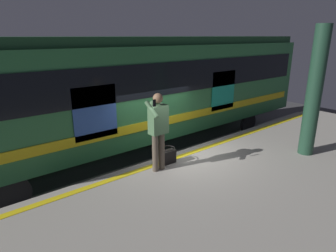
{
  "coord_description": "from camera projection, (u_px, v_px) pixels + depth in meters",
  "views": [
    {
      "loc": [
        4.64,
        5.39,
        3.93
      ],
      "look_at": [
        0.48,
        0.3,
        1.87
      ],
      "focal_mm": 30.9,
      "sensor_mm": 36.0,
      "label": 1
    }
  ],
  "objects": [
    {
      "name": "ground_plane",
      "position": [
        175.0,
        185.0,
        7.96
      ],
      "size": [
        24.76,
        24.76,
        0.0
      ],
      "primitive_type": "plane",
      "color": "#3D3D3F"
    },
    {
      "name": "handbag",
      "position": [
        168.0,
        156.0,
        6.96
      ],
      "size": [
        0.38,
        0.35,
        0.4
      ],
      "color": "black",
      "rests_on": "platform"
    },
    {
      "name": "safety_line",
      "position": [
        183.0,
        156.0,
        7.45
      ],
      "size": [
        14.74,
        0.16,
        0.01
      ],
      "primitive_type": "cube",
      "color": "yellow",
      "rests_on": "platform"
    },
    {
      "name": "station_column",
      "position": [
        314.0,
        92.0,
        7.14
      ],
      "size": [
        0.37,
        0.37,
        3.23
      ],
      "primitive_type": "cylinder",
      "color": "#1E3F2D",
      "rests_on": "platform"
    },
    {
      "name": "train_carriage",
      "position": [
        143.0,
        85.0,
        9.23
      ],
      "size": [
        13.27,
        2.75,
        3.75
      ],
      "color": "#2D723F",
      "rests_on": "ground"
    },
    {
      "name": "track_rail_far",
      "position": [
        120.0,
        151.0,
        10.13
      ],
      "size": [
        19.55,
        0.08,
        0.16
      ],
      "primitive_type": "cube",
      "color": "slate",
      "rests_on": "ground"
    },
    {
      "name": "track_rail_near",
      "position": [
        143.0,
        164.0,
        9.07
      ],
      "size": [
        19.55,
        0.08,
        0.16
      ],
      "primitive_type": "cube",
      "color": "slate",
      "rests_on": "ground"
    },
    {
      "name": "passenger",
      "position": [
        158.0,
        126.0,
        6.37
      ],
      "size": [
        0.57,
        0.55,
        1.79
      ],
      "color": "brown",
      "rests_on": "platform"
    },
    {
      "name": "platform",
      "position": [
        251.0,
        209.0,
        6.02
      ],
      "size": [
        15.04,
        4.86,
        0.97
      ],
      "primitive_type": "cube",
      "color": "#9E998E",
      "rests_on": "ground"
    }
  ]
}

